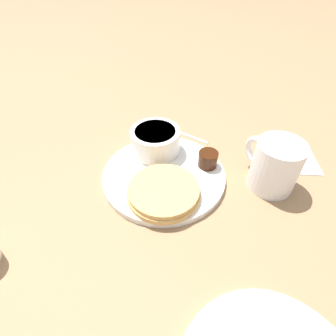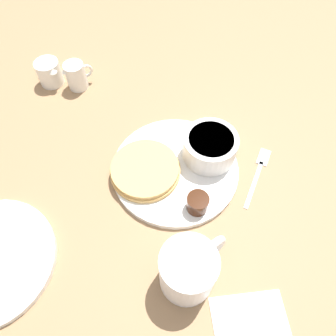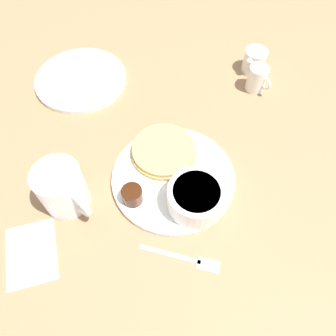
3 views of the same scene
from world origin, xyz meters
name	(u,v)px [view 3 (image 3 of 3)]	position (x,y,z in m)	size (l,w,h in m)	color
ground_plane	(173,179)	(0.00, 0.00, 0.00)	(4.00, 4.00, 0.00)	#93704C
plate	(173,178)	(0.00, 0.00, 0.01)	(0.23, 0.23, 0.01)	white
pancake_stack	(166,150)	(-0.06, 0.00, 0.02)	(0.13, 0.13, 0.02)	tan
bowl	(196,197)	(0.07, 0.02, 0.04)	(0.10, 0.10, 0.05)	white
syrup_cup	(132,195)	(0.02, -0.09, 0.03)	(0.04, 0.04, 0.03)	#38190A
butter_ramekin	(193,208)	(0.08, 0.01, 0.03)	(0.05, 0.05, 0.04)	white
coffee_mug	(63,189)	(-0.02, -0.20, 0.05)	(0.11, 0.08, 0.09)	white
creamer_pitcher_near	(257,78)	(-0.17, 0.26, 0.03)	(0.06, 0.04, 0.06)	white
creamer_pitcher_far	(254,60)	(-0.23, 0.28, 0.03)	(0.05, 0.07, 0.06)	white
fork	(189,259)	(0.16, -0.03, 0.00)	(0.09, 0.12, 0.00)	silver
napkin	(31,253)	(0.06, -0.27, 0.00)	(0.11, 0.09, 0.00)	white
far_plate	(81,79)	(-0.32, -0.11, 0.01)	(0.21, 0.21, 0.01)	white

